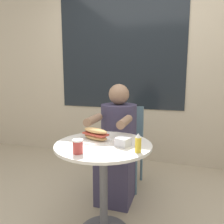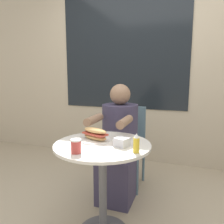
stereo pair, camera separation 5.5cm
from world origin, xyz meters
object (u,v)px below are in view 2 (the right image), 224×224
cafe_table (103,169)px  sandwich_on_plate (95,135)px  diner_chair (128,138)px  drink_cup (76,146)px  condiment_bottle (136,143)px  seated_diner (119,150)px

cafe_table → sandwich_on_plate: 0.25m
cafe_table → sandwich_on_plate: (-0.08, 0.05, 0.24)m
diner_chair → drink_cup: diner_chair is taller
sandwich_on_plate → drink_cup: size_ratio=2.64×
diner_chair → sandwich_on_plate: (-0.03, -0.84, 0.24)m
drink_cup → condiment_bottle: 0.38m
diner_chair → cafe_table: bearing=92.8°
seated_diner → diner_chair: bearing=-90.4°
diner_chair → drink_cup: size_ratio=9.62×
diner_chair → seated_diner: (0.00, -0.35, -0.03)m
sandwich_on_plate → condiment_bottle: bearing=-23.3°
seated_diner → sandwich_on_plate: (-0.03, -0.49, 0.28)m
diner_chair → drink_cup: 1.16m
cafe_table → drink_cup: bearing=-108.6°
diner_chair → condiment_bottle: diner_chair is taller
seated_diner → condiment_bottle: (0.33, -0.64, 0.30)m
drink_cup → seated_diner: bearing=87.9°
seated_diner → sandwich_on_plate: 0.56m
sandwich_on_plate → seated_diner: bearing=86.7°
sandwich_on_plate → diner_chair: bearing=88.2°
cafe_table → seated_diner: 0.54m
cafe_table → drink_cup: drink_cup is taller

